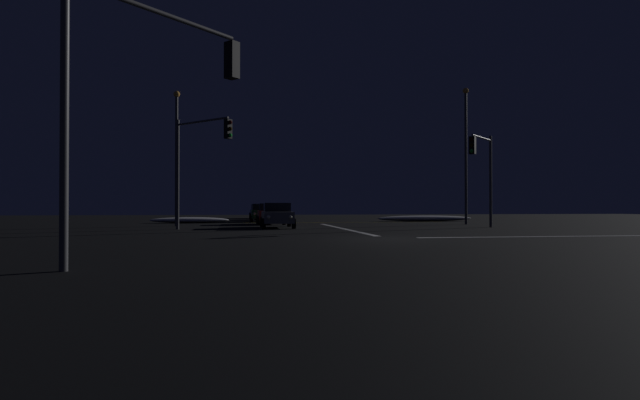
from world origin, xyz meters
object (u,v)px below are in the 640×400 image
Objects in this scene: sedan_orange at (265,212)px; streetlamp_right_near at (466,147)px; sedan_green at (261,213)px; streetlamp_left_near at (177,148)px; traffic_signal_sw at (148,77)px; sedan_blue at (259,211)px; sedan_red at (270,214)px; traffic_signal_nw at (198,152)px; traffic_signal_ne at (483,163)px; sedan_gray at (277,215)px.

streetlamp_right_near is (14.24, -15.00, 5.02)m from sedan_orange.
sedan_green is 18.21m from streetlamp_right_near.
streetlamp_right_near is (21.00, 0.00, 0.49)m from streetlamp_left_near.
streetlamp_left_near reaches higher than sedan_orange.
sedan_blue is at bearing 84.62° from traffic_signal_sw.
sedan_red is 1.00× the size of sedan_blue.
streetlamp_right_near reaches higher than sedan_green.
traffic_signal_nw is (-4.35, -27.33, 3.65)m from sedan_blue.
sedan_green is 0.47× the size of streetlamp_left_near.
traffic_signal_sw is 1.10× the size of traffic_signal_ne.
traffic_signal_nw is at bearing -99.04° from sedan_blue.
traffic_signal_sw reaches higher than traffic_signal_ne.
traffic_signal_ne is (13.11, -15.52, 3.24)m from sedan_green.
traffic_signal_sw is at bearing -97.02° from sedan_green.
traffic_signal_nw is (-4.68, -2.72, 3.65)m from sedan_gray.
traffic_signal_ne reaches higher than sedan_green.
traffic_signal_ne is 6.71m from streetlamp_right_near.
traffic_signal_sw is at bearing -95.38° from sedan_blue.
streetlamp_right_near reaches higher than sedan_orange.
streetlamp_left_near is (-2.14, 23.36, 0.83)m from traffic_signal_sw.
traffic_signal_ne is at bearing -64.44° from sedan_blue.
sedan_blue is 0.67× the size of traffic_signal_nw.
traffic_signal_nw is 20.15m from streetlamp_right_near.
traffic_signal_ne is (17.13, 17.13, -0.46)m from traffic_signal_sw.
traffic_signal_nw reaches higher than sedan_gray.
traffic_signal_nw is 1.00× the size of traffic_signal_sw.
traffic_signal_ne is (12.70, -8.85, 3.24)m from sedan_red.
sedan_red is at bearing 90.62° from sedan_gray.
sedan_green is 0.73× the size of traffic_signal_ne.
streetlamp_left_near reaches higher than traffic_signal_sw.
traffic_signal_sw is (-4.02, -32.65, 3.70)m from sedan_green.
traffic_signal_sw is 23.47m from streetlamp_left_near.
sedan_green is at bearing 93.44° from sedan_red.
traffic_signal_ne is 0.64× the size of streetlamp_left_near.
sedan_blue is 0.73× the size of traffic_signal_ne.
streetlamp_right_near is at bearing 0.00° from streetlamp_left_near.
sedan_green is 16.70m from traffic_signal_nw.
sedan_red is at bearing -89.19° from sedan_blue.
sedan_orange is (0.19, 12.38, 0.00)m from sedan_red.
sedan_green is (-0.40, 6.67, 0.00)m from sedan_red.
traffic_signal_sw is (-4.17, -44.23, 3.70)m from sedan_blue.
sedan_blue is at bearing 73.18° from streetlamp_left_near.
sedan_gray is at bearing 30.16° from traffic_signal_nw.
traffic_signal_sw reaches higher than sedan_orange.
traffic_signal_nw is (-4.20, -15.75, 3.65)m from sedan_green.
sedan_green is at bearing 130.18° from traffic_signal_ne.
sedan_green is 33.10m from traffic_signal_sw.
streetlamp_right_near is (1.73, 6.23, 1.78)m from traffic_signal_ne.
sedan_gray is 20.46m from traffic_signal_sw.
sedan_red is at bearing -86.56° from sedan_green.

